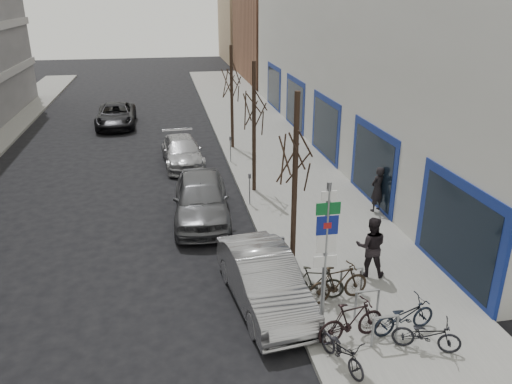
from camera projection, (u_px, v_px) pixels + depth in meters
name	position (u px, v px, depth m)	size (l,w,h in m)	color
ground	(222.00, 356.00, 11.72)	(120.00, 120.00, 0.00)	black
sidewalk_east	(297.00, 188.00, 21.59)	(5.00, 70.00, 0.15)	slate
commercial_building	(492.00, 51.00, 27.37)	(20.00, 32.00, 10.00)	#B7B7B2
brick_building_far	(303.00, 36.00, 48.98)	(12.00, 14.00, 8.00)	brown
tan_building_far	(275.00, 23.00, 62.57)	(13.00, 12.00, 9.00)	#937A5B
highway_sign_pole	(325.00, 255.00, 11.20)	(0.55, 0.10, 4.20)	gray
bike_rack	(367.00, 301.00, 12.67)	(0.66, 2.26, 0.83)	gray
tree_near	(296.00, 141.00, 13.84)	(1.80, 1.80, 5.50)	black
tree_mid	(254.00, 97.00, 19.77)	(1.80, 1.80, 5.50)	black
tree_far	(231.00, 73.00, 25.71)	(1.80, 1.80, 5.50)	black
meter_front	(282.00, 253.00, 14.48)	(0.10, 0.08, 1.27)	gray
meter_mid	(250.00, 186.00, 19.50)	(0.10, 0.08, 1.27)	gray
meter_back	(230.00, 147.00, 24.53)	(0.10, 0.08, 1.27)	gray
bike_near_left	(342.00, 348.00, 11.04)	(0.46, 1.52, 0.93)	black
bike_near_right	(351.00, 320.00, 11.85)	(0.53, 1.78, 1.08)	black
bike_mid_curb	(404.00, 313.00, 12.15)	(0.52, 1.71, 1.04)	black
bike_mid_inner	(315.00, 282.00, 13.53)	(0.48, 1.60, 0.97)	black
bike_far_curb	(427.00, 332.00, 11.54)	(0.47, 1.57, 0.96)	black
bike_far_inner	(338.00, 283.00, 13.37)	(0.55, 1.84, 1.12)	black
parked_car_front	(264.00, 280.00, 13.42)	(1.59, 4.56, 1.50)	#949499
parked_car_mid	(201.00, 198.00, 18.49)	(2.01, 4.99, 1.70)	#55565B
parked_car_back	(182.00, 151.00, 24.63)	(1.85, 4.56, 1.32)	#9F9FA4
lane_car	(116.00, 115.00, 31.78)	(2.35, 5.10, 1.42)	black
pedestrian_near	(377.00, 189.00, 18.88)	(0.64, 0.42, 1.76)	black
pedestrian_far	(371.00, 246.00, 14.51)	(0.69, 0.47, 1.87)	black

